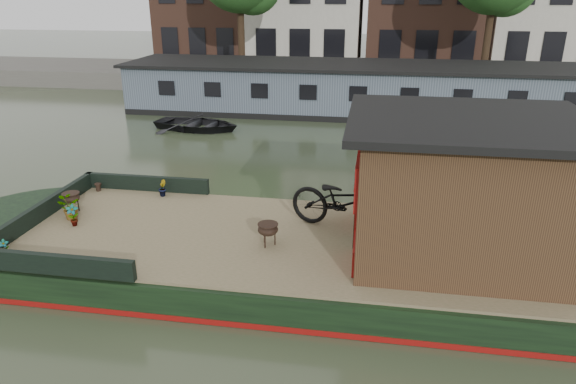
% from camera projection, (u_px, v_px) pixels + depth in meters
% --- Properties ---
extents(ground, '(120.00, 120.00, 0.00)m').
position_uv_depth(ground, '(331.00, 272.00, 9.77)').
color(ground, '#2C3A25').
rests_on(ground, ground).
extents(houseboat_hull, '(14.01, 4.02, 0.60)m').
position_uv_depth(houseboat_hull, '(263.00, 254.00, 9.87)').
color(houseboat_hull, black).
rests_on(houseboat_hull, ground).
extents(houseboat_deck, '(11.80, 3.80, 0.05)m').
position_uv_depth(houseboat_deck, '(332.00, 242.00, 9.54)').
color(houseboat_deck, '#806D4F').
rests_on(houseboat_deck, houseboat_hull).
extents(bow_bulwark, '(3.00, 4.00, 0.35)m').
position_uv_depth(bow_bulwark, '(79.00, 215.00, 10.24)').
color(bow_bulwark, black).
rests_on(bow_bulwark, houseboat_deck).
extents(cabin, '(4.00, 3.50, 2.42)m').
position_uv_depth(cabin, '(463.00, 186.00, 8.75)').
color(cabin, black).
rests_on(cabin, houseboat_deck).
extents(bicycle, '(2.39, 1.51, 1.19)m').
position_uv_depth(bicycle, '(345.00, 202.00, 9.76)').
color(bicycle, black).
rests_on(bicycle, houseboat_deck).
extents(potted_plant_a, '(0.28, 0.23, 0.44)m').
position_uv_depth(potted_plant_a, '(73.00, 215.00, 10.08)').
color(potted_plant_a, '#9D4B2D').
rests_on(potted_plant_a, houseboat_deck).
extents(potted_plant_b, '(0.23, 0.25, 0.37)m').
position_uv_depth(potted_plant_b, '(162.00, 188.00, 11.59)').
color(potted_plant_b, brown).
rests_on(potted_plant_b, houseboat_deck).
extents(potted_plant_c, '(0.56, 0.54, 0.48)m').
position_uv_depth(potted_plant_c, '(69.00, 208.00, 10.38)').
color(potted_plant_c, '#AD7032').
rests_on(potted_plant_c, houseboat_deck).
extents(potted_plant_e, '(0.21, 0.19, 0.32)m').
position_uv_depth(potted_plant_e, '(4.00, 248.00, 8.92)').
color(potted_plant_e, brown).
rests_on(potted_plant_e, houseboat_deck).
extents(brazier_front, '(0.51, 0.51, 0.43)m').
position_uv_depth(brazier_front, '(268.00, 234.00, 9.32)').
color(brazier_front, black).
rests_on(brazier_front, houseboat_deck).
extents(brazier_rear, '(0.39, 0.39, 0.41)m').
position_uv_depth(brazier_rear, '(72.00, 202.00, 10.77)').
color(brazier_rear, black).
rests_on(brazier_rear, houseboat_deck).
extents(bollard_port, '(0.16, 0.16, 0.18)m').
position_uv_depth(bollard_port, '(98.00, 187.00, 11.91)').
color(bollard_port, black).
rests_on(bollard_port, houseboat_deck).
extents(dinghy, '(3.68, 2.88, 0.69)m').
position_uv_depth(dinghy, '(197.00, 121.00, 19.74)').
color(dinghy, black).
rests_on(dinghy, ground).
extents(far_houseboat, '(20.40, 4.40, 2.11)m').
position_uv_depth(far_houseboat, '(360.00, 91.00, 22.28)').
color(far_houseboat, '#525E6D').
rests_on(far_houseboat, ground).
extents(quay, '(60.00, 6.00, 0.90)m').
position_uv_depth(quay, '(363.00, 79.00, 28.44)').
color(quay, '#47443F').
rests_on(quay, ground).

